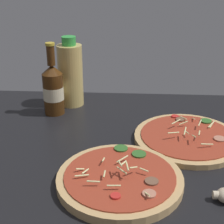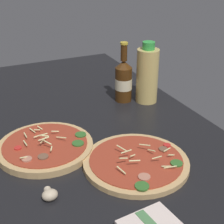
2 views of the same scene
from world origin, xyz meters
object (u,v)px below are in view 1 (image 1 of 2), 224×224
pizza_near (120,179)px  mushroom_left (224,195)px  oil_bottle (70,74)px  pizza_far (188,138)px  beer_bottle (53,89)px

pizza_near → mushroom_left: bearing=-12.5°
pizza_near → mushroom_left: (21.27, -4.71, 0.22)cm
pizza_near → oil_bottle: (-18.05, 44.13, 9.41)cm
pizza_far → oil_bottle: 43.93cm
pizza_far → oil_bottle: (-35.68, 23.74, 9.66)cm
oil_bottle → beer_bottle: bearing=-118.9°
pizza_near → beer_bottle: size_ratio=1.23×
pizza_far → pizza_near: bearing=-130.9°
beer_bottle → oil_bottle: (4.23, 7.66, 2.30)cm
pizza_near → oil_bottle: 48.60cm
pizza_near → mushroom_left: pizza_near is taller
beer_bottle → mushroom_left: beer_bottle is taller
pizza_far → oil_bottle: oil_bottle is taller
beer_bottle → mushroom_left: 60.32cm
pizza_far → beer_bottle: 43.65cm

